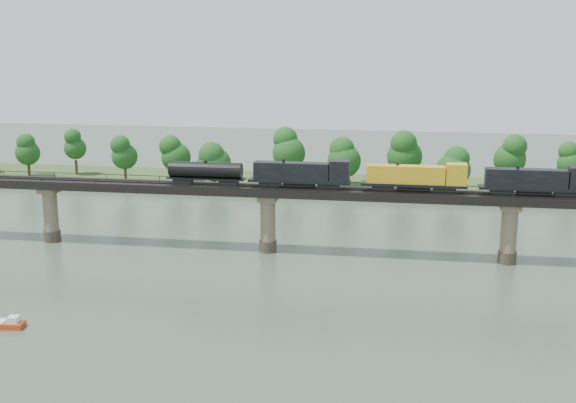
# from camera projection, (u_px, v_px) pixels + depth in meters

# --- Properties ---
(ground) EXTENTS (400.00, 400.00, 0.00)m
(ground) POSITION_uv_depth(u_px,v_px,m) (225.00, 316.00, 96.11)
(ground) COLOR #364536
(ground) RESTS_ON ground
(far_bank) EXTENTS (300.00, 24.00, 1.60)m
(far_bank) POSITION_uv_depth(u_px,v_px,m) (311.00, 184.00, 177.68)
(far_bank) COLOR #2E471C
(far_bank) RESTS_ON ground
(bridge) EXTENTS (236.00, 30.00, 11.50)m
(bridge) POSITION_uv_depth(u_px,v_px,m) (268.00, 221.00, 123.74)
(bridge) COLOR #473A2D
(bridge) RESTS_ON ground
(bridge_superstructure) EXTENTS (220.00, 4.90, 0.75)m
(bridge_superstructure) POSITION_uv_depth(u_px,v_px,m) (268.00, 185.00, 122.34)
(bridge_superstructure) COLOR black
(bridge_superstructure) RESTS_ON bridge
(far_treeline) EXTENTS (289.06, 17.54, 13.60)m
(far_treeline) POSITION_uv_depth(u_px,v_px,m) (274.00, 154.00, 172.90)
(far_treeline) COLOR #382619
(far_treeline) RESTS_ON far_bank
(freight_train) EXTENTS (69.58, 2.71, 4.79)m
(freight_train) POSITION_uv_depth(u_px,v_px,m) (376.00, 177.00, 118.97)
(freight_train) COLOR black
(freight_train) RESTS_ON bridge
(motorboat) EXTENTS (5.68, 2.50, 1.54)m
(motorboat) POSITION_uv_depth(u_px,v_px,m) (3.00, 324.00, 92.05)
(motorboat) COLOR #B33914
(motorboat) RESTS_ON ground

